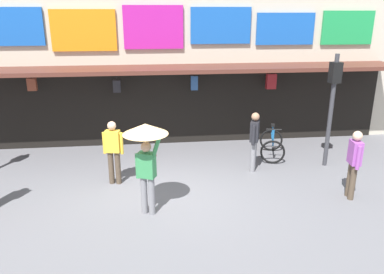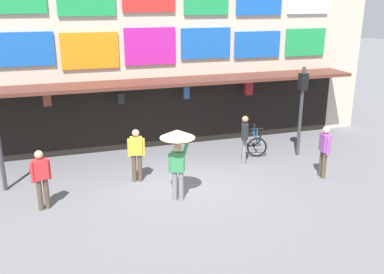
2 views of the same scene
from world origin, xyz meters
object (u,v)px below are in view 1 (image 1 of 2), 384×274
(traffic_light_far, at_px, (333,93))
(pedestrian_in_black, at_px, (113,149))
(pedestrian_in_yellow, at_px, (354,161))
(pedestrian_with_umbrella, at_px, (146,144))
(bicycle_parked, at_px, (272,145))
(pedestrian_in_white, at_px, (254,138))

(traffic_light_far, bearing_deg, pedestrian_in_black, -174.78)
(pedestrian_in_yellow, height_order, pedestrian_with_umbrella, pedestrian_with_umbrella)
(bicycle_parked, height_order, pedestrian_in_white, pedestrian_in_white)
(pedestrian_in_black, xyz_separation_m, pedestrian_with_umbrella, (0.85, -1.66, 0.69))
(bicycle_parked, relative_size, pedestrian_in_black, 0.78)
(pedestrian_in_yellow, bearing_deg, bicycle_parked, 110.15)
(pedestrian_in_white, xyz_separation_m, pedestrian_in_black, (-3.79, -0.41, 0.00))
(pedestrian_in_white, distance_m, pedestrian_in_yellow, 2.65)
(traffic_light_far, distance_m, bicycle_parked, 2.35)
(traffic_light_far, xyz_separation_m, pedestrian_with_umbrella, (-5.13, -2.20, -0.50))
(pedestrian_in_yellow, bearing_deg, pedestrian_with_umbrella, -177.75)
(pedestrian_in_white, bearing_deg, pedestrian_in_yellow, -45.05)
(pedestrian_in_yellow, distance_m, pedestrian_with_umbrella, 4.87)
(pedestrian_in_black, relative_size, pedestrian_with_umbrella, 0.81)
(bicycle_parked, bearing_deg, pedestrian_with_umbrella, -141.60)
(pedestrian_in_white, height_order, pedestrian_with_umbrella, pedestrian_with_umbrella)
(traffic_light_far, height_order, pedestrian_in_white, traffic_light_far)
(traffic_light_far, relative_size, pedestrian_with_umbrella, 1.54)
(pedestrian_with_umbrella, bearing_deg, pedestrian_in_black, 117.06)
(bicycle_parked, height_order, pedestrian_in_black, pedestrian_in_black)
(pedestrian_in_white, xyz_separation_m, pedestrian_with_umbrella, (-2.95, -2.07, 0.69))
(bicycle_parked, bearing_deg, traffic_light_far, -30.71)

